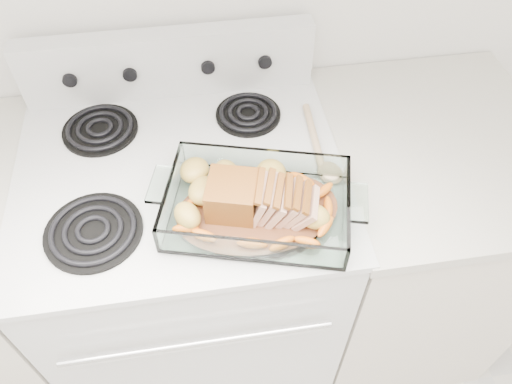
{
  "coord_description": "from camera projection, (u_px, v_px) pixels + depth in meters",
  "views": [
    {
      "loc": [
        0.06,
        0.83,
        1.81
      ],
      "look_at": [
        0.16,
        1.51,
        0.99
      ],
      "focal_mm": 35.0,
      "sensor_mm": 36.0,
      "label": 1
    }
  ],
  "objects": [
    {
      "name": "baking_dish",
      "position": [
        257.0,
        207.0,
        1.08
      ],
      "size": [
        0.38,
        0.25,
        0.07
      ],
      "rotation": [
        0.0,
        0.0,
        -0.27
      ],
      "color": "silver",
      "rests_on": "electric_range"
    },
    {
      "name": "pork_roast",
      "position": [
        251.0,
        200.0,
        1.05
      ],
      "size": [
        0.23,
        0.1,
        0.08
      ],
      "rotation": [
        0.0,
        0.0,
        -0.08
      ],
      "color": "brown",
      "rests_on": "baking_dish"
    },
    {
      "name": "wooden_spoon",
      "position": [
        323.0,
        156.0,
        1.2
      ],
      "size": [
        0.06,
        0.28,
        0.02
      ],
      "rotation": [
        0.0,
        0.0,
        -0.04
      ],
      "color": "tan",
      "rests_on": "electric_range"
    },
    {
      "name": "electric_range",
      "position": [
        196.0,
        267.0,
        1.54
      ],
      "size": [
        0.78,
        0.7,
        1.12
      ],
      "color": "silver",
      "rests_on": "ground"
    },
    {
      "name": "counter_right",
      "position": [
        402.0,
        243.0,
        1.61
      ],
      "size": [
        0.58,
        0.68,
        0.93
      ],
      "color": "silver",
      "rests_on": "ground"
    },
    {
      "name": "roast_vegetables",
      "position": [
        253.0,
        191.0,
        1.09
      ],
      "size": [
        0.39,
        0.21,
        0.05
      ],
      "rotation": [
        0.0,
        0.0,
        -0.12
      ],
      "color": "orange",
      "rests_on": "baking_dish"
    }
  ]
}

